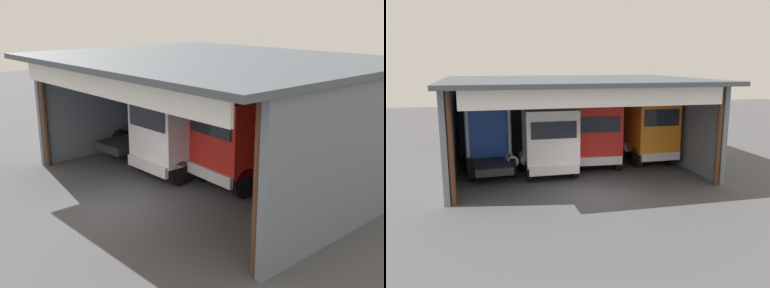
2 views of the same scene
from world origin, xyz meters
The scene contains 8 objects.
ground_plane centered at (0.00, 0.00, 0.00)m, with size 80.00×80.00×0.00m, color #4C4C4F.
workshop_shed centered at (0.00, 5.41, 3.44)m, with size 13.05×10.67×4.92m.
truck_blue_center_left_bay centered at (-4.45, 5.23, 1.88)m, with size 2.73×4.79×3.62m.
truck_white_center_bay centered at (-1.46, 3.53, 1.82)m, with size 2.75×4.16×3.48m.
truck_red_center_right_bay centered at (1.17, 4.66, 1.83)m, with size 2.82×5.00×3.49m.
truck_orange_yard_outside centered at (4.58, 4.88, 2.03)m, with size 2.54×4.56×3.82m.
oil_drum centered at (-1.82, 8.42, 0.43)m, with size 0.58×0.58×0.86m, color gold.
tool_cart centered at (2.31, 7.82, 0.50)m, with size 0.90×0.60×1.00m, color red.
Camera 1 is at (12.90, -8.18, 6.60)m, focal length 43.87 mm.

